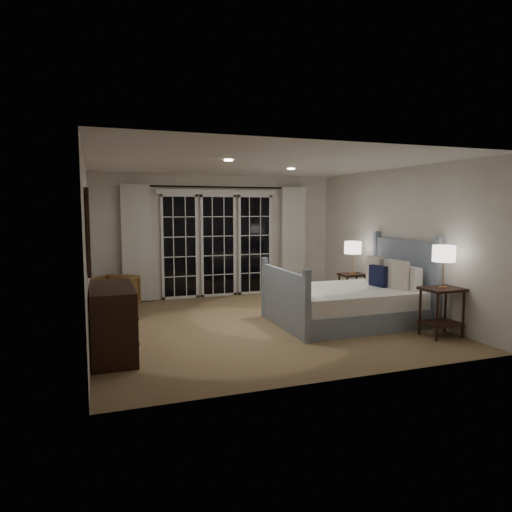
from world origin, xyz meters
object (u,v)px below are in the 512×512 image
object	(u,v)px
bed	(350,302)
nightstand_left	(442,304)
lamp_right	(353,248)
dresser	(113,321)
armchair	(115,293)
nightstand_right	(352,284)
lamp_left	(444,254)

from	to	relation	value
bed	nightstand_left	bearing A→B (deg)	-55.61
nightstand_left	lamp_right	distance (m)	2.40
bed	dresser	distance (m)	3.68
nightstand_left	armchair	world-z (taller)	nightstand_left
bed	lamp_right	world-z (taller)	bed
bed	nightstand_right	distance (m)	1.38
nightstand_left	lamp_left	bearing A→B (deg)	180.00
nightstand_right	lamp_left	distance (m)	2.45
bed	armchair	bearing A→B (deg)	148.66
dresser	lamp_right	bearing A→B (deg)	20.61
lamp_right	nightstand_right	bearing A→B (deg)	0.00
nightstand_right	lamp_left	bearing A→B (deg)	-88.88
nightstand_left	lamp_left	xyz separation A→B (m)	(-0.00, 0.00, 0.72)
lamp_right	dresser	size ratio (longest dim) A/B	0.50
lamp_right	dresser	distance (m)	4.74
lamp_left	dresser	distance (m)	4.55
lamp_left	nightstand_left	bearing A→B (deg)	0.00
nightstand_left	nightstand_right	distance (m)	2.32
lamp_left	dresser	bearing A→B (deg)	171.50
nightstand_left	dresser	size ratio (longest dim) A/B	0.57
nightstand_left	armchair	distance (m)	5.43
nightstand_right	lamp_left	xyz separation A→B (m)	(0.05, -2.32, 0.80)
bed	lamp_right	bearing A→B (deg)	57.15
bed	armchair	size ratio (longest dim) A/B	3.26
bed	lamp_left	bearing A→B (deg)	-55.61
nightstand_left	lamp_right	xyz separation A→B (m)	(-0.05, 2.32, 0.61)
dresser	nightstand_left	bearing A→B (deg)	-8.50
armchair	nightstand_left	bearing A→B (deg)	-3.46
nightstand_left	dresser	bearing A→B (deg)	171.50
nightstand_left	lamp_left	size ratio (longest dim) A/B	1.17
lamp_right	armchair	world-z (taller)	lamp_right
lamp_left	dresser	world-z (taller)	lamp_left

